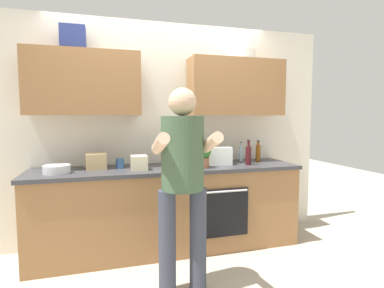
{
  "coord_description": "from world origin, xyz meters",
  "views": [
    {
      "loc": [
        -0.66,
        -3.17,
        1.44
      ],
      "look_at": [
        0.22,
        -0.1,
        1.15
      ],
      "focal_mm": 28.67,
      "sensor_mm": 36.0,
      "label": 1
    }
  ],
  "objects_px": {
    "bottle_soy": "(168,156)",
    "grocery_bag_produce": "(220,156)",
    "cup_tea": "(120,163)",
    "potted_herb": "(203,154)",
    "bottle_syrup": "(258,152)",
    "knife_block": "(183,157)",
    "person_standing": "(183,174)",
    "grocery_bag_rice": "(139,163)",
    "bottle_water": "(241,154)",
    "grocery_bag_bread": "(96,161)",
    "bottle_wine": "(248,155)",
    "bottle_vinegar": "(202,154)",
    "mixing_bowl": "(57,169)"
  },
  "relations": [
    {
      "from": "person_standing",
      "to": "bottle_soy",
      "type": "distance_m",
      "value": 0.75
    },
    {
      "from": "potted_herb",
      "to": "bottle_vinegar",
      "type": "bearing_deg",
      "value": 72.64
    },
    {
      "from": "knife_block",
      "to": "grocery_bag_rice",
      "type": "relative_size",
      "value": 1.61
    },
    {
      "from": "mixing_bowl",
      "to": "potted_herb",
      "type": "relative_size",
      "value": 0.92
    },
    {
      "from": "bottle_water",
      "to": "bottle_vinegar",
      "type": "relative_size",
      "value": 0.87
    },
    {
      "from": "bottle_water",
      "to": "grocery_bag_rice",
      "type": "xyz_separation_m",
      "value": [
        -1.25,
        -0.28,
        -0.02
      ]
    },
    {
      "from": "potted_herb",
      "to": "grocery_bag_produce",
      "type": "relative_size",
      "value": 1.06
    },
    {
      "from": "cup_tea",
      "to": "grocery_bag_rice",
      "type": "relative_size",
      "value": 0.54
    },
    {
      "from": "bottle_syrup",
      "to": "potted_herb",
      "type": "height_order",
      "value": "potted_herb"
    },
    {
      "from": "bottle_water",
      "to": "bottle_syrup",
      "type": "bearing_deg",
      "value": -24.54
    },
    {
      "from": "grocery_bag_rice",
      "to": "bottle_water",
      "type": "bearing_deg",
      "value": 12.67
    },
    {
      "from": "bottle_syrup",
      "to": "knife_block",
      "type": "distance_m",
      "value": 1.01
    },
    {
      "from": "potted_herb",
      "to": "bottle_syrup",
      "type": "bearing_deg",
      "value": 18.1
    },
    {
      "from": "bottle_wine",
      "to": "potted_herb",
      "type": "relative_size",
      "value": 1.05
    },
    {
      "from": "bottle_soy",
      "to": "knife_block",
      "type": "distance_m",
      "value": 0.16
    },
    {
      "from": "bottle_soy",
      "to": "grocery_bag_produce",
      "type": "xyz_separation_m",
      "value": [
        0.63,
        0.12,
        -0.04
      ]
    },
    {
      "from": "bottle_water",
      "to": "potted_herb",
      "type": "distance_m",
      "value": 0.69
    },
    {
      "from": "potted_herb",
      "to": "grocery_bag_produce",
      "type": "distance_m",
      "value": 0.32
    },
    {
      "from": "grocery_bag_bread",
      "to": "bottle_syrup",
      "type": "bearing_deg",
      "value": 1.22
    },
    {
      "from": "bottle_water",
      "to": "bottle_vinegar",
      "type": "distance_m",
      "value": 0.5
    },
    {
      "from": "person_standing",
      "to": "bottle_wine",
      "type": "xyz_separation_m",
      "value": [
        0.95,
        0.74,
        0.03
      ]
    },
    {
      "from": "bottle_vinegar",
      "to": "grocery_bag_rice",
      "type": "xyz_separation_m",
      "value": [
        -0.76,
        -0.27,
        -0.04
      ]
    },
    {
      "from": "cup_tea",
      "to": "potted_herb",
      "type": "distance_m",
      "value": 0.87
    },
    {
      "from": "bottle_water",
      "to": "bottle_syrup",
      "type": "xyz_separation_m",
      "value": [
        0.19,
        -0.08,
        0.02
      ]
    },
    {
      "from": "bottle_wine",
      "to": "bottle_soy",
      "type": "bearing_deg",
      "value": 179.89
    },
    {
      "from": "cup_tea",
      "to": "mixing_bowl",
      "type": "xyz_separation_m",
      "value": [
        -0.59,
        -0.14,
        -0.01
      ]
    },
    {
      "from": "bottle_soy",
      "to": "mixing_bowl",
      "type": "bearing_deg",
      "value": 178.62
    },
    {
      "from": "grocery_bag_produce",
      "to": "mixing_bowl",
      "type": "bearing_deg",
      "value": -176.82
    },
    {
      "from": "cup_tea",
      "to": "knife_block",
      "type": "xyz_separation_m",
      "value": [
        0.63,
        -0.18,
        0.07
      ]
    },
    {
      "from": "potted_herb",
      "to": "person_standing",
      "type": "bearing_deg",
      "value": -119.62
    },
    {
      "from": "person_standing",
      "to": "grocery_bag_rice",
      "type": "relative_size",
      "value": 8.98
    },
    {
      "from": "bottle_vinegar",
      "to": "mixing_bowl",
      "type": "relative_size",
      "value": 1.08
    },
    {
      "from": "person_standing",
      "to": "knife_block",
      "type": "distance_m",
      "value": 0.75
    },
    {
      "from": "bottle_soy",
      "to": "grocery_bag_produce",
      "type": "distance_m",
      "value": 0.64
    },
    {
      "from": "bottle_syrup",
      "to": "cup_tea",
      "type": "xyz_separation_m",
      "value": [
        -1.62,
        -0.04,
        -0.06
      ]
    },
    {
      "from": "bottle_water",
      "to": "grocery_bag_rice",
      "type": "height_order",
      "value": "bottle_water"
    },
    {
      "from": "bottle_soy",
      "to": "grocery_bag_bread",
      "type": "height_order",
      "value": "bottle_soy"
    },
    {
      "from": "mixing_bowl",
      "to": "potted_herb",
      "type": "height_order",
      "value": "potted_herb"
    },
    {
      "from": "grocery_bag_rice",
      "to": "mixing_bowl",
      "type": "bearing_deg",
      "value": 178.46
    },
    {
      "from": "bottle_syrup",
      "to": "grocery_bag_produce",
      "type": "distance_m",
      "value": 0.52
    },
    {
      "from": "bottle_soy",
      "to": "bottle_water",
      "type": "relative_size",
      "value": 1.4
    },
    {
      "from": "bottle_wine",
      "to": "bottle_vinegar",
      "type": "bearing_deg",
      "value": 148.7
    },
    {
      "from": "knife_block",
      "to": "grocery_bag_rice",
      "type": "distance_m",
      "value": 0.46
    },
    {
      "from": "bottle_soy",
      "to": "grocery_bag_produce",
      "type": "height_order",
      "value": "bottle_soy"
    },
    {
      "from": "cup_tea",
      "to": "grocery_bag_bread",
      "type": "height_order",
      "value": "grocery_bag_bread"
    },
    {
      "from": "bottle_vinegar",
      "to": "grocery_bag_bread",
      "type": "relative_size",
      "value": 1.37
    },
    {
      "from": "bottle_vinegar",
      "to": "cup_tea",
      "type": "distance_m",
      "value": 0.95
    },
    {
      "from": "knife_block",
      "to": "grocery_bag_produce",
      "type": "xyz_separation_m",
      "value": [
        0.47,
        0.14,
        -0.02
      ]
    },
    {
      "from": "knife_block",
      "to": "bottle_water",
      "type": "bearing_deg",
      "value": 21.09
    },
    {
      "from": "bottle_soy",
      "to": "cup_tea",
      "type": "xyz_separation_m",
      "value": [
        -0.48,
        0.16,
        -0.08
      ]
    }
  ]
}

